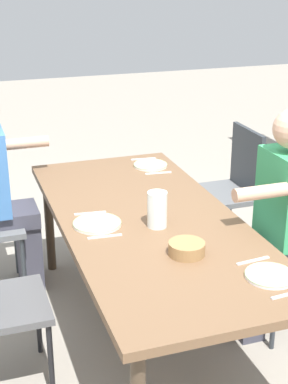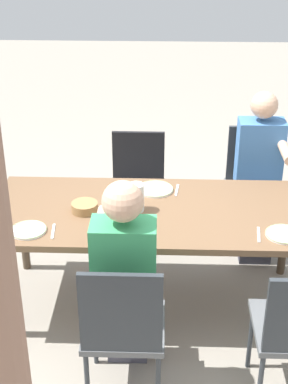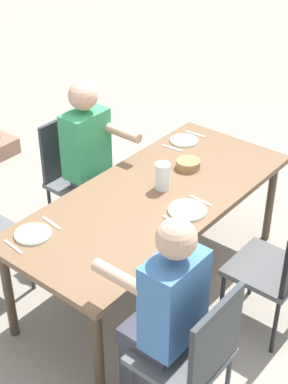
% 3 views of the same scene
% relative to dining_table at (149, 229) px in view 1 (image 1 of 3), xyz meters
% --- Properties ---
extents(ground_plane, '(16.00, 16.00, 0.00)m').
position_rel_dining_table_xyz_m(ground_plane, '(0.00, 0.00, -0.67)').
color(ground_plane, gray).
extents(dining_table, '(2.09, 0.92, 0.74)m').
position_rel_dining_table_xyz_m(dining_table, '(0.00, 0.00, 0.00)').
color(dining_table, brown).
rests_on(dining_table, ground).
extents(chair_west_north, '(0.44, 0.44, 0.93)m').
position_rel_dining_table_xyz_m(chair_west_north, '(-0.79, 0.88, -0.14)').
color(chair_west_north, '#5B5E61').
rests_on(chair_west_north, ground).
extents(diner_woman_green, '(0.34, 0.50, 1.30)m').
position_rel_dining_table_xyz_m(diner_woman_green, '(0.14, 0.67, 0.03)').
color(diner_woman_green, '#3F3F4C').
rests_on(diner_woman_green, ground).
extents(diner_man_white, '(0.35, 0.49, 1.30)m').
position_rel_dining_table_xyz_m(diner_man_white, '(-0.79, -0.68, 0.02)').
color(diner_man_white, '#3F3F4C').
rests_on(diner_man_white, ground).
extents(plate_0, '(0.22, 0.22, 0.02)m').
position_rel_dining_table_xyz_m(plate_0, '(-0.79, 0.29, 0.07)').
color(plate_0, white).
rests_on(plate_0, dining_table).
extents(fork_0, '(0.03, 0.17, 0.01)m').
position_rel_dining_table_xyz_m(fork_0, '(-0.94, 0.29, 0.06)').
color(fork_0, silver).
rests_on(fork_0, dining_table).
extents(spoon_0, '(0.04, 0.17, 0.01)m').
position_rel_dining_table_xyz_m(spoon_0, '(-0.64, 0.29, 0.06)').
color(spoon_0, silver).
rests_on(spoon_0, dining_table).
extents(plate_1, '(0.25, 0.25, 0.02)m').
position_rel_dining_table_xyz_m(plate_1, '(-0.01, -0.28, 0.07)').
color(plate_1, white).
rests_on(plate_1, dining_table).
extents(fork_1, '(0.03, 0.17, 0.01)m').
position_rel_dining_table_xyz_m(fork_1, '(-0.16, -0.28, 0.06)').
color(fork_1, silver).
rests_on(fork_1, dining_table).
extents(spoon_1, '(0.03, 0.17, 0.01)m').
position_rel_dining_table_xyz_m(spoon_1, '(0.14, -0.28, 0.06)').
color(spoon_1, silver).
rests_on(spoon_1, dining_table).
extents(plate_2, '(0.22, 0.22, 0.02)m').
position_rel_dining_table_xyz_m(plate_2, '(0.74, 0.29, 0.07)').
color(plate_2, white).
rests_on(plate_2, dining_table).
extents(fork_2, '(0.03, 0.17, 0.01)m').
position_rel_dining_table_xyz_m(fork_2, '(0.59, 0.29, 0.06)').
color(fork_2, silver).
rests_on(fork_2, dining_table).
extents(water_pitcher, '(0.10, 0.10, 0.19)m').
position_rel_dining_table_xyz_m(water_pitcher, '(0.10, 0.01, 0.14)').
color(water_pitcher, white).
rests_on(water_pitcher, dining_table).
extents(bread_basket, '(0.17, 0.17, 0.06)m').
position_rel_dining_table_xyz_m(bread_basket, '(0.43, 0.03, 0.09)').
color(bread_basket, '#9E7547').
rests_on(bread_basket, dining_table).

